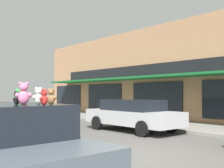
# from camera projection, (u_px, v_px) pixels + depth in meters

# --- Properties ---
(ground_plane) EXTENTS (260.00, 260.00, 0.00)m
(ground_plane) POSITION_uv_depth(u_px,v_px,m) (133.00, 158.00, 7.43)
(ground_plane) COLOR #514F4C
(teddy_bear_black) EXTENTS (0.16, 0.14, 0.22)m
(teddy_bear_black) POSITION_uv_depth(u_px,v_px,m) (16.00, 98.00, 4.58)
(teddy_bear_black) COLOR black
(teddy_bear_black) RESTS_ON plush_art_car
(teddy_bear_green) EXTENTS (0.21, 0.18, 0.28)m
(teddy_bear_green) POSITION_uv_depth(u_px,v_px,m) (18.00, 95.00, 5.85)
(teddy_bear_green) COLOR green
(teddy_bear_green) RESTS_ON plush_art_car
(teddy_bear_brown) EXTENTS (0.15, 0.20, 0.26)m
(teddy_bear_brown) POSITION_uv_depth(u_px,v_px,m) (51.00, 97.00, 4.56)
(teddy_bear_brown) COLOR olive
(teddy_bear_brown) RESTS_ON plush_art_car
(teddy_bear_orange) EXTENTS (0.16, 0.13, 0.22)m
(teddy_bear_orange) POSITION_uv_depth(u_px,v_px,m) (24.00, 98.00, 5.02)
(teddy_bear_orange) COLOR orange
(teddy_bear_orange) RESTS_ON plush_art_car
(teddy_bear_white) EXTENTS (0.21, 0.14, 0.28)m
(teddy_bear_white) POSITION_uv_depth(u_px,v_px,m) (38.00, 96.00, 4.58)
(teddy_bear_white) COLOR white
(teddy_bear_white) RESTS_ON plush_art_car
(teddy_bear_red) EXTENTS (0.19, 0.15, 0.25)m
(teddy_bear_red) POSITION_uv_depth(u_px,v_px,m) (44.00, 97.00, 4.22)
(teddy_bear_red) COLOR red
(teddy_bear_red) RESTS_ON plush_art_car
(teddy_bear_pink) EXTENTS (0.28, 0.18, 0.37)m
(teddy_bear_pink) POSITION_uv_depth(u_px,v_px,m) (24.00, 94.00, 4.50)
(teddy_bear_pink) COLOR pink
(teddy_bear_pink) RESTS_ON plush_art_car
(parked_car_far_center) EXTENTS (1.99, 4.72, 1.42)m
(parked_car_far_center) POSITION_uv_depth(u_px,v_px,m) (132.00, 114.00, 12.70)
(parked_car_far_center) COLOR #B7B7BC
(parked_car_far_center) RESTS_ON ground_plane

